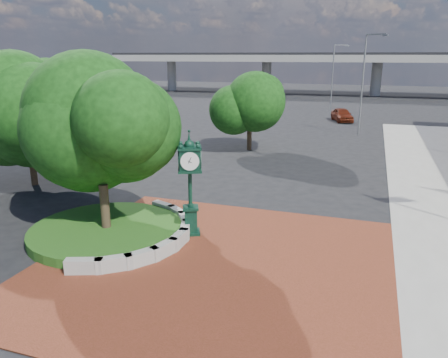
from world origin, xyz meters
The scene contains 12 objects.
ground centered at (0.00, 0.00, 0.00)m, with size 200.00×200.00×0.00m, color black.
plaza centered at (0.00, -1.00, 0.02)m, with size 12.00×12.00×0.04m, color brown.
planter_wall centered at (-2.71, 0.00, 0.27)m, with size 2.96×6.77×0.54m.
grass_bed centered at (-5.00, 0.00, 0.20)m, with size 6.10×6.10×0.40m, color #194F16.
overpass centered at (-0.22, 70.00, 6.54)m, with size 90.00×12.00×7.50m.
tree_planter centered at (-5.00, 0.00, 3.72)m, with size 5.20×5.20×6.33m.
tree_northwest centered at (-13.00, 5.00, 4.12)m, with size 5.60×5.60×6.93m.
tree_street centered at (-4.00, 18.00, 3.24)m, with size 4.40×4.40×5.45m.
post_clock centered at (-1.83, 1.27, 2.34)m, with size 1.11×1.11×4.25m.
parked_car centered at (1.69, 35.82, 0.73)m, with size 1.73×4.29×1.46m, color #5C1C0D.
street_lamp_near centered at (3.95, 27.61, 5.18)m, with size 1.88×0.92×8.84m.
street_lamp_far centered at (-0.13, 43.91, 4.88)m, with size 1.82×0.71×8.33m.
Camera 1 is at (4.77, -14.04, 7.09)m, focal length 35.00 mm.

